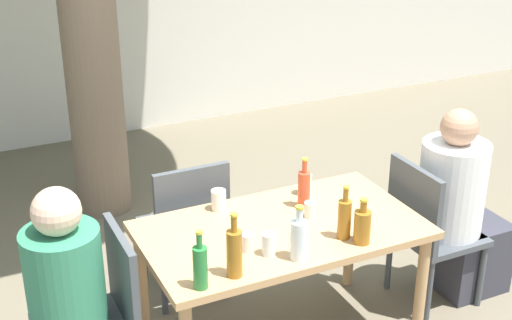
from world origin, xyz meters
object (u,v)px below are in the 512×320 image
(patio_chair_0, at_px, (102,311))
(soda_bottle_2, at_px, (304,188))
(amber_bottle_5, at_px, (234,252))
(drinking_glass_2, at_px, (305,184))
(drinking_glass_0, at_px, (310,210))
(drinking_glass_4, at_px, (269,244))
(drinking_glass_3, at_px, (219,200))
(amber_bottle_4, at_px, (344,218))
(patio_chair_2, at_px, (187,223))
(water_bottle_1, at_px, (299,238))
(dining_table_front, at_px, (281,241))
(patio_chair_1, at_px, (427,226))
(drinking_glass_1, at_px, (247,242))
(green_bottle_0, at_px, (200,266))
(amber_bottle_3, at_px, (362,226))
(person_seated_1, at_px, (460,213))

(patio_chair_0, relative_size, soda_bottle_2, 3.18)
(amber_bottle_5, distance_m, drinking_glass_2, 0.90)
(drinking_glass_0, relative_size, drinking_glass_4, 0.79)
(soda_bottle_2, relative_size, drinking_glass_3, 2.50)
(patio_chair_0, relative_size, drinking_glass_4, 8.13)
(amber_bottle_4, xyz_separation_m, drinking_glass_3, (-0.44, 0.54, -0.05))
(patio_chair_2, bearing_deg, soda_bottle_2, 135.33)
(water_bottle_1, height_order, soda_bottle_2, soda_bottle_2)
(dining_table_front, xyz_separation_m, soda_bottle_2, (0.21, 0.15, 0.19))
(patio_chair_0, bearing_deg, patio_chair_1, 90.00)
(amber_bottle_4, distance_m, drinking_glass_3, 0.70)
(patio_chair_2, bearing_deg, patio_chair_1, 152.74)
(water_bottle_1, xyz_separation_m, amber_bottle_5, (-0.33, -0.00, 0.02))
(amber_bottle_5, relative_size, drinking_glass_1, 3.58)
(drinking_glass_3, bearing_deg, amber_bottle_5, -106.55)
(drinking_glass_3, bearing_deg, drinking_glass_0, -36.22)
(drinking_glass_4, bearing_deg, drinking_glass_0, 33.38)
(green_bottle_0, relative_size, amber_bottle_3, 1.18)
(person_seated_1, height_order, drinking_glass_3, person_seated_1)
(dining_table_front, height_order, drinking_glass_2, drinking_glass_2)
(drinking_glass_1, distance_m, drinking_glass_4, 0.11)
(dining_table_front, relative_size, green_bottle_0, 5.06)
(patio_chair_2, relative_size, soda_bottle_2, 3.18)
(amber_bottle_4, xyz_separation_m, drinking_glass_1, (-0.48, 0.09, -0.07))
(green_bottle_0, bearing_deg, drinking_glass_4, 16.95)
(patio_chair_1, xyz_separation_m, drinking_glass_4, (-1.12, -0.21, 0.28))
(amber_bottle_4, bearing_deg, patio_chair_2, 120.49)
(water_bottle_1, distance_m, drinking_glass_0, 0.41)
(water_bottle_1, distance_m, soda_bottle_2, 0.53)
(dining_table_front, xyz_separation_m, person_seated_1, (1.17, -0.00, -0.11))
(drinking_glass_4, bearing_deg, drinking_glass_1, 133.89)
(patio_chair_1, bearing_deg, amber_bottle_5, 102.91)
(amber_bottle_3, height_order, drinking_glass_0, amber_bottle_3)
(drinking_glass_0, bearing_deg, water_bottle_1, -127.19)
(patio_chair_1, relative_size, water_bottle_1, 3.26)
(drinking_glass_0, xyz_separation_m, drinking_glass_1, (-0.43, -0.16, 0.00))
(person_seated_1, height_order, amber_bottle_4, person_seated_1)
(amber_bottle_3, height_order, amber_bottle_5, amber_bottle_5)
(amber_bottle_4, height_order, drinking_glass_2, amber_bottle_4)
(amber_bottle_4, bearing_deg, amber_bottle_5, -172.86)
(water_bottle_1, relative_size, drinking_glass_3, 2.44)
(dining_table_front, relative_size, drinking_glass_2, 12.18)
(patio_chair_1, bearing_deg, person_seated_1, -90.00)
(patio_chair_2, relative_size, drinking_glass_4, 8.13)
(soda_bottle_2, bearing_deg, drinking_glass_4, -137.27)
(patio_chair_1, xyz_separation_m, drinking_glass_1, (-1.20, -0.13, 0.27))
(amber_bottle_3, relative_size, amber_bottle_4, 0.84)
(drinking_glass_1, height_order, drinking_glass_4, drinking_glass_4)
(patio_chair_2, xyz_separation_m, amber_bottle_5, (-0.11, -0.94, 0.35))
(drinking_glass_1, bearing_deg, person_seated_1, 5.40)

